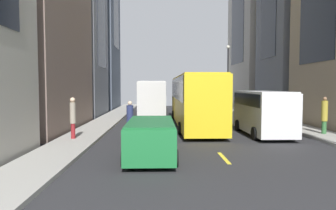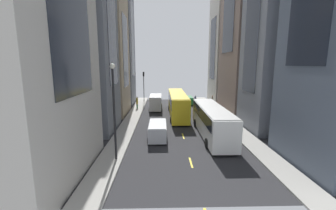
{
  "view_description": "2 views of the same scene",
  "coord_description": "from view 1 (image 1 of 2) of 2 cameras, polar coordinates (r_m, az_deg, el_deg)",
  "views": [
    {
      "loc": [
        -2.59,
        -26.12,
        2.84
      ],
      "look_at": [
        -1.81,
        0.08,
        1.29
      ],
      "focal_mm": 33.11,
      "sensor_mm": 36.0,
      "label": 1
    },
    {
      "loc": [
        2.37,
        31.43,
        8.05
      ],
      "look_at": [
        1.51,
        -0.43,
        2.24
      ],
      "focal_mm": 24.04,
      "sensor_mm": 36.0,
      "label": 2
    }
  ],
  "objects": [
    {
      "name": "ground_plane",
      "position": [
        26.41,
        3.94,
        -2.81
      ],
      "size": [
        39.85,
        39.85,
        0.0
      ],
      "primitive_type": "plane",
      "color": "#28282B"
    },
    {
      "name": "sidewalk_west",
      "position": [
        26.61,
        -10.91,
        -2.65
      ],
      "size": [
        2.16,
        44.0,
        0.15
      ],
      "primitive_type": "cube",
      "color": "#9E9B93",
      "rests_on": "ground"
    },
    {
      "name": "sidewalk_east",
      "position": [
        27.91,
        18.08,
        -2.48
      ],
      "size": [
        2.16,
        44.0,
        0.15
      ],
      "primitive_type": "cube",
      "color": "#9E9B93",
      "rests_on": "ground"
    },
    {
      "name": "lane_stripe_1",
      "position": [
        12.72,
        10.24,
        -9.56
      ],
      "size": [
        0.16,
        2.0,
        0.01
      ],
      "primitive_type": "cube",
      "color": "yellow",
      "rests_on": "ground"
    },
    {
      "name": "lane_stripe_2",
      "position": [
        19.51,
        5.97,
        -5.0
      ],
      "size": [
        0.16,
        2.0,
        0.01
      ],
      "primitive_type": "cube",
      "color": "yellow",
      "rests_on": "ground"
    },
    {
      "name": "lane_stripe_3",
      "position": [
        26.41,
        3.94,
        -2.79
      ],
      "size": [
        0.16,
        2.0,
        0.01
      ],
      "primitive_type": "cube",
      "color": "yellow",
      "rests_on": "ground"
    },
    {
      "name": "lane_stripe_4",
      "position": [
        33.35,
        2.75,
        -1.5
      ],
      "size": [
        0.16,
        2.0,
        0.01
      ],
      "primitive_type": "cube",
      "color": "yellow",
      "rests_on": "ground"
    },
    {
      "name": "lane_stripe_5",
      "position": [
        40.31,
        1.98,
        -0.66
      ],
      "size": [
        0.16,
        2.0,
        0.01
      ],
      "primitive_type": "cube",
      "color": "yellow",
      "rests_on": "ground"
    },
    {
      "name": "lane_stripe_6",
      "position": [
        47.28,
        1.43,
        -0.06
      ],
      "size": [
        0.16,
        2.0,
        0.01
      ],
      "primitive_type": "cube",
      "color": "yellow",
      "rests_on": "ground"
    },
    {
      "name": "building_west_2",
      "position": [
        32.7,
        -18.17,
        16.8
      ],
      "size": [
        6.7,
        7.36,
        21.04
      ],
      "color": "slate",
      "rests_on": "ground"
    },
    {
      "name": "building_east_3",
      "position": [
        46.29,
        18.86,
        16.27
      ],
      "size": [
        9.93,
        11.65,
        26.62
      ],
      "color": "#B7B2A8",
      "rests_on": "ground"
    },
    {
      "name": "city_bus_white",
      "position": [
        33.13,
        -2.8,
        1.94
      ],
      "size": [
        2.8,
        12.4,
        3.35
      ],
      "color": "silver",
      "rests_on": "ground"
    },
    {
      "name": "streetcar_yellow",
      "position": [
        22.69,
        4.64,
        1.56
      ],
      "size": [
        2.7,
        14.02,
        3.59
      ],
      "color": "yellow",
      "rests_on": "ground"
    },
    {
      "name": "delivery_van_white",
      "position": [
        18.98,
        17.08,
        -0.78
      ],
      "size": [
        2.25,
        5.65,
        2.58
      ],
      "color": "white",
      "rests_on": "ground"
    },
    {
      "name": "car_green_0",
      "position": [
        12.35,
        -3.18,
        -5.72
      ],
      "size": [
        2.01,
        4.37,
        1.51
      ],
      "color": "#1E7238",
      "rests_on": "ground"
    },
    {
      "name": "car_silver_1",
      "position": [
        34.39,
        7.43,
        0.32
      ],
      "size": [
        2.05,
        4.69,
        1.73
      ],
      "color": "#B7BABF",
      "rests_on": "ground"
    },
    {
      "name": "pedestrian_crossing_mid",
      "position": [
        15.31,
        -7.01,
        -3.03
      ],
      "size": [
        0.34,
        0.34,
        2.15
      ],
      "rotation": [
        0.0,
        0.0,
        0.74
      ],
      "color": "gold",
      "rests_on": "ground"
    },
    {
      "name": "pedestrian_walking_far",
      "position": [
        19.85,
        26.84,
        -1.54
      ],
      "size": [
        0.35,
        0.35,
        2.12
      ],
      "rotation": [
        0.0,
        0.0,
        3.14
      ],
      "color": "#336B38",
      "rests_on": "ground"
    },
    {
      "name": "pedestrian_waiting_curb",
      "position": [
        16.81,
        -17.12,
        -1.96
      ],
      "size": [
        0.3,
        0.3,
        2.14
      ],
      "rotation": [
        0.0,
        0.0,
        1.85
      ],
      "color": "maroon",
      "rests_on": "ground"
    },
    {
      "name": "streetlamp_near",
      "position": [
        40.59,
        10.96,
        6.31
      ],
      "size": [
        0.44,
        0.44,
        7.97
      ],
      "color": "black",
      "rests_on": "ground"
    }
  ]
}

